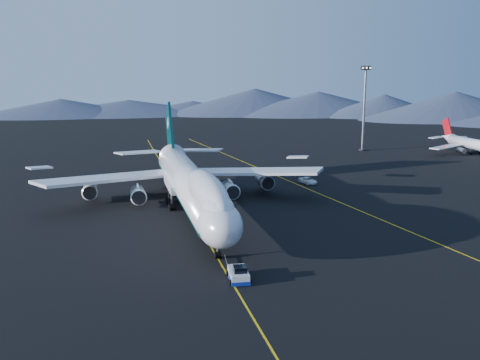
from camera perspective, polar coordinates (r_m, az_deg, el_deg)
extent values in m
plane|color=black|center=(104.06, -5.31, -3.43)|extent=(500.00, 500.00, 0.00)
cube|color=#DDB60D|center=(104.06, -5.31, -3.43)|extent=(0.25, 220.00, 0.01)
cube|color=#DDB60D|center=(121.22, 8.11, -1.31)|extent=(28.08, 198.09, 0.01)
cone|color=#3C465D|center=(332.50, -18.53, 7.54)|extent=(100.00, 100.00, 12.00)
cone|color=#3C465D|center=(336.09, -5.11, 8.13)|extent=(100.00, 100.00, 12.00)
cone|color=#3C465D|center=(332.00, 8.34, 8.01)|extent=(100.00, 100.00, 12.00)
cone|color=#3C465D|center=(320.38, 21.94, 7.16)|extent=(100.00, 100.00, 12.00)
cylinder|color=silver|center=(102.73, -5.37, -0.42)|extent=(6.50, 56.00, 6.50)
ellipsoid|color=silver|center=(75.99, -2.20, -4.76)|extent=(6.50, 10.40, 6.50)
ellipsoid|color=silver|center=(84.37, -3.52, -1.34)|extent=(5.13, 25.16, 5.85)
cube|color=black|center=(73.77, -1.89, -4.30)|extent=(3.60, 1.61, 1.29)
cone|color=silver|center=(134.78, -7.48, 2.80)|extent=(6.50, 12.00, 6.50)
cube|color=#033133|center=(103.89, -5.45, -0.79)|extent=(6.24, 60.00, 1.10)
cube|color=silver|center=(108.29, -5.80, -0.39)|extent=(7.50, 13.00, 1.60)
cube|color=silver|center=(113.03, -13.54, 0.22)|extent=(30.62, 23.28, 2.83)
cube|color=silver|center=(116.72, 0.83, 0.91)|extent=(30.62, 23.28, 2.83)
cylinder|color=slate|center=(109.83, -10.84, -1.49)|extent=(2.90, 5.50, 2.90)
cylinder|color=slate|center=(116.13, -15.70, -1.00)|extent=(2.90, 5.50, 2.90)
cylinder|color=slate|center=(112.33, -1.12, -0.98)|extent=(2.90, 5.50, 2.90)
cylinder|color=slate|center=(120.82, 2.59, -0.08)|extent=(2.90, 5.50, 2.90)
cube|color=#033133|center=(133.11, -7.49, 4.86)|extent=(0.55, 14.11, 15.94)
cube|color=silver|center=(135.60, -10.71, 2.92)|extent=(12.39, 9.47, 0.98)
cube|color=silver|center=(137.21, -4.44, 3.19)|extent=(12.39, 9.47, 0.98)
cylinder|color=black|center=(78.96, -2.39, -7.98)|extent=(0.90, 1.10, 1.10)
cube|color=silver|center=(71.21, -0.16, -10.01)|extent=(2.73, 4.84, 1.16)
cube|color=navy|center=(71.37, -0.16, -10.33)|extent=(2.85, 5.06, 0.53)
cube|color=black|center=(70.90, -0.16, -9.38)|extent=(1.83, 1.83, 0.95)
cylinder|color=silver|center=(186.91, 24.20, 3.39)|extent=(3.43, 28.86, 3.43)
cone|color=silver|center=(200.50, 21.22, 4.23)|extent=(3.43, 6.31, 3.43)
cube|color=silver|center=(185.24, 21.13, 3.34)|extent=(15.15, 10.22, 0.32)
cylinder|color=slate|center=(185.94, 22.52, 2.92)|extent=(1.71, 3.16, 1.71)
cube|color=#A20F16|center=(200.49, 21.22, 5.22)|extent=(0.32, 6.15, 7.27)
imported|color=white|center=(129.95, 7.25, -0.05)|extent=(3.60, 5.95, 1.55)
cylinder|color=black|center=(186.45, 12.90, 3.17)|extent=(2.61, 2.61, 0.43)
cylinder|color=slate|center=(184.99, 13.09, 7.26)|extent=(0.76, 0.76, 27.14)
cube|color=black|center=(184.48, 13.29, 11.56)|extent=(3.47, 0.87, 1.30)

